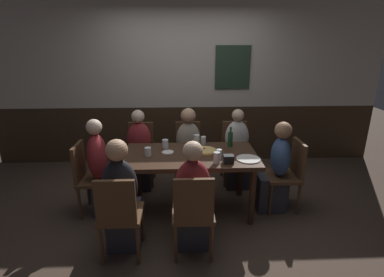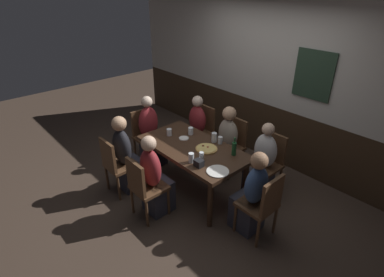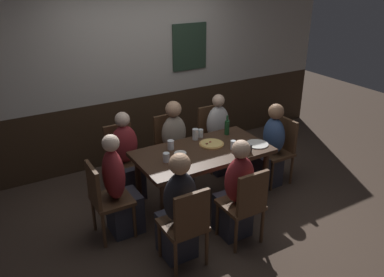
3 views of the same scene
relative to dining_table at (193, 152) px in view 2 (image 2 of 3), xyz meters
The scene contains 28 objects.
ground_plane 0.65m from the dining_table, ahead, with size 12.00×12.00×0.00m, color #423328.
wall_back 1.77m from the dining_table, 89.82° to the left, with size 6.40×0.13×2.60m.
dining_table is the anchor object (origin of this frame).
chair_mid_near 0.85m from the dining_table, 90.00° to the right, with size 0.40×0.40×0.88m.
chair_head_east 1.21m from the dining_table, ahead, with size 0.40×0.40×0.88m.
chair_mid_far 0.85m from the dining_table, 90.00° to the left, with size 0.40×0.40×0.88m.
chair_left_far 1.09m from the dining_table, 129.69° to the left, with size 0.40×0.40×0.88m.
chair_right_far 1.09m from the dining_table, 50.31° to the left, with size 0.40×0.40×0.88m.
chair_head_west 1.21m from the dining_table, behind, with size 0.40×0.40×0.88m.
chair_left_near 1.09m from the dining_table, 129.69° to the right, with size 0.40×0.40×0.88m.
person_mid_near 0.69m from the dining_table, 90.00° to the right, with size 0.34×0.37×1.15m.
person_head_east 1.05m from the dining_table, ahead, with size 0.37×0.34×1.12m.
person_mid_far 0.69m from the dining_table, 90.00° to the left, with size 0.34×0.37×1.13m.
person_left_far 0.98m from the dining_table, 135.95° to the left, with size 0.34×0.37×1.11m.
person_right_far 0.98m from the dining_table, 44.04° to the left, with size 0.34×0.37×1.11m.
person_head_west 1.05m from the dining_table, behind, with size 0.37×0.34×1.18m.
person_left_near 0.97m from the dining_table, 135.83° to the right, with size 0.34×0.37×1.17m.
pizza 0.22m from the dining_table, 25.34° to the left, with size 0.30×0.30×0.03m.
pint_glass_amber 0.40m from the dining_table, 143.63° to the left, with size 0.08×0.08×0.11m.
tumbler_short 0.43m from the dining_table, 45.54° to the right, with size 0.07×0.07×0.13m.
tumbler_water 0.41m from the dining_table, 62.09° to the left, with size 0.06×0.06×0.10m.
beer_glass_half 0.38m from the dining_table, 24.80° to the right, with size 0.06×0.06×0.11m.
pint_glass_stout 0.36m from the dining_table, 74.06° to the left, with size 0.07×0.07×0.14m.
highball_clear 0.51m from the dining_table, behind, with size 0.07×0.07×0.10m.
beer_bottle_green 0.60m from the dining_table, 25.98° to the left, with size 0.06×0.06×0.25m.
plate_white_large 0.68m from the dining_table, 16.27° to the right, with size 0.27×0.27×0.01m, color white.
plate_white_small 0.29m from the dining_table, 167.82° to the left, with size 0.14×0.14×0.01m, color white.
condiment_caddy 0.51m from the dining_table, 34.07° to the right, with size 0.11×0.09×0.09m, color black.
Camera 2 is at (2.67, -2.42, 2.79)m, focal length 28.20 mm.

